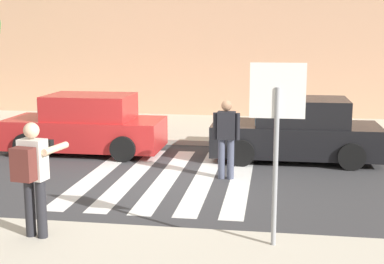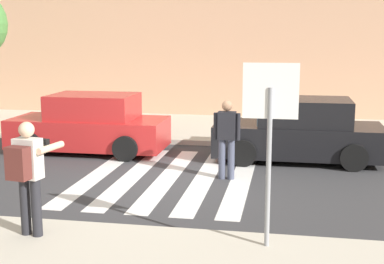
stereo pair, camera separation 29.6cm
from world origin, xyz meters
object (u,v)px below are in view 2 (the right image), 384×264
at_px(pedestrian_crossing, 227,135).
at_px(parked_car_red, 90,125).
at_px(stop_sign, 270,115).
at_px(photographer_with_backpack, 28,169).
at_px(parked_car_black, 299,132).

height_order(pedestrian_crossing, parked_car_red, pedestrian_crossing).
relative_size(stop_sign, pedestrian_crossing, 1.50).
height_order(photographer_with_backpack, parked_car_black, photographer_with_backpack).
relative_size(stop_sign, parked_car_red, 0.63).
relative_size(stop_sign, parked_car_black, 0.63).
bearing_deg(photographer_with_backpack, stop_sign, 4.23).
height_order(stop_sign, parked_car_black, stop_sign).
bearing_deg(parked_car_red, photographer_with_backpack, -77.09).
height_order(stop_sign, parked_car_red, stop_sign).
height_order(photographer_with_backpack, parked_car_red, photographer_with_backpack).
height_order(stop_sign, pedestrian_crossing, stop_sign).
xyz_separation_m(pedestrian_crossing, parked_car_red, (-3.88, 2.04, -0.25)).
relative_size(photographer_with_backpack, parked_car_black, 0.42).
bearing_deg(pedestrian_crossing, photographer_with_backpack, -120.43).
distance_m(pedestrian_crossing, parked_car_red, 4.39).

